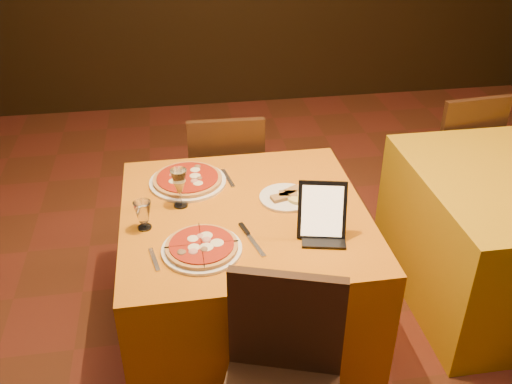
{
  "coord_description": "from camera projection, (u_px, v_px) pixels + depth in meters",
  "views": [
    {
      "loc": [
        -0.54,
        -1.7,
        2.16
      ],
      "look_at": [
        -0.21,
        0.4,
        0.86
      ],
      "focal_mm": 40.0,
      "sensor_mm": 36.0,
      "label": 1
    }
  ],
  "objects": [
    {
      "name": "tablet",
      "position": [
        322.0,
        210.0,
        2.35
      ],
      "size": [
        0.22,
        0.14,
        0.24
      ],
      "primitive_type": "cube",
      "rotation": [
        -0.35,
        0.0,
        -0.22
      ],
      "color": "black",
      "rests_on": "main_table"
    },
    {
      "name": "main_table",
      "position": [
        245.0,
        276.0,
        2.76
      ],
      "size": [
        1.1,
        1.1,
        0.75
      ],
      "primitive_type": "cube",
      "color": "#C2680C",
      "rests_on": "floor"
    },
    {
      "name": "knife",
      "position": [
        252.0,
        241.0,
        2.37
      ],
      "size": [
        0.08,
        0.23,
        0.01
      ],
      "primitive_type": "cube",
      "rotation": [
        0.0,
        0.0,
        1.83
      ],
      "color": "#ACACB2",
      "rests_on": "main_table"
    },
    {
      "name": "chair_side_far",
      "position": [
        449.0,
        154.0,
        3.68
      ],
      "size": [
        0.43,
        0.43,
        0.91
      ],
      "primitive_type": null,
      "rotation": [
        0.0,
        0.0,
        3.23
      ],
      "color": "#2E220F",
      "rests_on": "floor"
    },
    {
      "name": "fork_near",
      "position": [
        154.0,
        259.0,
        2.26
      ],
      "size": [
        0.05,
        0.15,
        0.01
      ],
      "primitive_type": "cube",
      "rotation": [
        0.0,
        0.0,
        1.77
      ],
      "color": "#A6A6AD",
      "rests_on": "main_table"
    },
    {
      "name": "pizza_near",
      "position": [
        202.0,
        248.0,
        2.31
      ],
      "size": [
        0.33,
        0.33,
        0.03
      ],
      "rotation": [
        0.0,
        0.0,
        0.31
      ],
      "color": "white",
      "rests_on": "main_table"
    },
    {
      "name": "pizza_far",
      "position": [
        188.0,
        180.0,
        2.77
      ],
      "size": [
        0.37,
        0.37,
        0.03
      ],
      "rotation": [
        0.0,
        0.0,
        0.13
      ],
      "color": "white",
      "rests_on": "main_table"
    },
    {
      "name": "side_table",
      "position": [
        512.0,
        236.0,
        3.04
      ],
      "size": [
        1.1,
        1.1,
        0.75
      ],
      "primitive_type": "cube",
      "color": "#B6850B",
      "rests_on": "floor"
    },
    {
      "name": "cutlet_dish",
      "position": [
        286.0,
        197.0,
        2.65
      ],
      "size": [
        0.25,
        0.25,
        0.03
      ],
      "rotation": [
        0.0,
        0.0,
        0.3
      ],
      "color": "white",
      "rests_on": "main_table"
    },
    {
      "name": "wine_glass",
      "position": [
        180.0,
        188.0,
        2.55
      ],
      "size": [
        0.08,
        0.08,
        0.19
      ],
      "primitive_type": null,
      "rotation": [
        0.0,
        0.0,
        -0.25
      ],
      "color": "#E2CF80",
      "rests_on": "main_table"
    },
    {
      "name": "water_glass",
      "position": [
        143.0,
        215.0,
        2.42
      ],
      "size": [
        0.09,
        0.09,
        0.13
      ],
      "primitive_type": null,
      "rotation": [
        0.0,
        0.0,
        -0.4
      ],
      "color": "silver",
      "rests_on": "main_table"
    },
    {
      "name": "chair_main_far",
      "position": [
        225.0,
        177.0,
        3.42
      ],
      "size": [
        0.49,
        0.49,
        0.91
      ],
      "primitive_type": null,
      "rotation": [
        0.0,
        0.0,
        3.11
      ],
      "color": "black",
      "rests_on": "floor"
    },
    {
      "name": "fork_far",
      "position": [
        228.0,
        178.0,
        2.81
      ],
      "size": [
        0.05,
        0.18,
        0.01
      ],
      "primitive_type": "cube",
      "rotation": [
        0.0,
        0.0,
        1.75
      ],
      "color": "#ACABB2",
      "rests_on": "main_table"
    }
  ]
}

